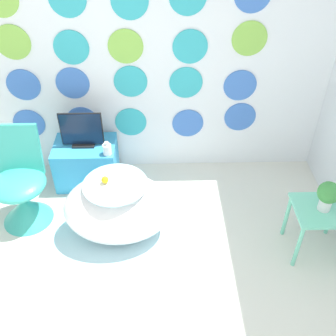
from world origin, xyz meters
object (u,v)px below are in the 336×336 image
at_px(tv, 82,131).
at_px(chair, 23,195).
at_px(vase, 107,149).
at_px(bathtub, 118,208).
at_px(potted_plant_left, 328,194).

bearing_deg(tv, chair, -132.74).
bearing_deg(vase, chair, -152.74).
distance_m(bathtub, potted_plant_left, 1.66).
bearing_deg(chair, potted_plant_left, -9.65).
bearing_deg(vase, potted_plant_left, -24.44).
relative_size(bathtub, potted_plant_left, 3.53).
bearing_deg(bathtub, chair, 167.26).
bearing_deg(tv, vase, -31.98).
relative_size(vase, potted_plant_left, 0.51).
relative_size(bathtub, vase, 6.96).
bearing_deg(tv, bathtub, -62.97).
bearing_deg(chair, bathtub, -12.74).
height_order(vase, potted_plant_left, potted_plant_left).
bearing_deg(chair, vase, 27.26).
xyz_separation_m(tv, vase, (0.24, -0.15, -0.10)).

